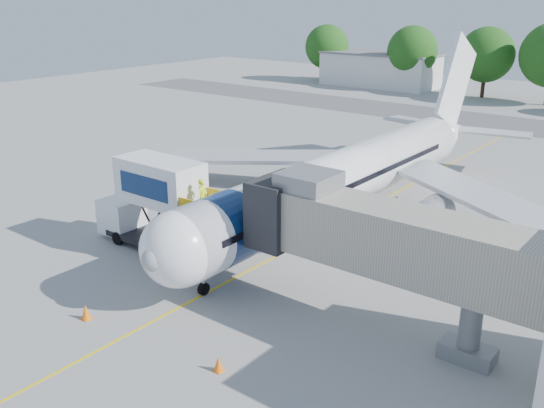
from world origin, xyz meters
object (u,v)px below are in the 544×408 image
Objects in this scene: jet_bridge at (375,237)px; catering_hiloader at (154,204)px; aircraft at (348,176)px; ground_tug at (95,342)px.

catering_hiloader is at bearing -179.99° from jet_bridge.
jet_bridge is at bearing 0.01° from catering_hiloader.
catering_hiloader is (-6.26, -11.12, -0.19)m from aircraft.
jet_bridge is 1.64× the size of catering_hiloader.
aircraft is 20.52m from ground_tug.
jet_bridge is (7.99, -11.12, 1.39)m from aircraft.
jet_bridge is 3.31× the size of ground_tug.
catering_hiloader is at bearing -119.37° from aircraft.
catering_hiloader reaches higher than ground_tug.
jet_bridge is at bearing -54.30° from aircraft.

